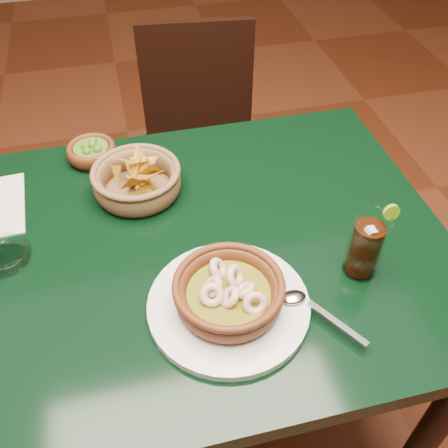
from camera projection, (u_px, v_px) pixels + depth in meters
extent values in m
plane|color=#471C0C|center=(178.00, 415.00, 1.52)|extent=(7.00, 7.00, 0.00)
cube|color=black|center=(154.00, 257.00, 1.01)|extent=(1.20, 0.80, 0.04)
cylinder|color=black|center=(429.00, 434.00, 1.13)|extent=(0.06, 0.06, 0.71)
cylinder|color=black|center=(319.00, 227.00, 1.60)|extent=(0.06, 0.06, 0.71)
cube|color=black|center=(204.00, 168.00, 1.70)|extent=(0.44, 0.44, 0.04)
cylinder|color=black|center=(161.00, 250.00, 1.72)|extent=(0.03, 0.03, 0.42)
cylinder|color=black|center=(258.00, 242.00, 1.75)|extent=(0.03, 0.03, 0.42)
cylinder|color=black|center=(159.00, 187.00, 1.96)|extent=(0.03, 0.03, 0.42)
cylinder|color=black|center=(244.00, 180.00, 1.99)|extent=(0.03, 0.03, 0.42)
cube|color=black|center=(197.00, 82.00, 1.67)|extent=(0.38, 0.07, 0.41)
cylinder|color=silver|center=(228.00, 305.00, 0.89)|extent=(0.29, 0.29, 0.02)
cylinder|color=#4E220F|center=(229.00, 301.00, 0.88)|extent=(0.17, 0.17, 0.01)
torus|color=#4E220F|center=(229.00, 293.00, 0.87)|extent=(0.21, 0.21, 0.04)
torus|color=#4E220F|center=(229.00, 285.00, 0.85)|extent=(0.20, 0.20, 0.01)
cylinder|color=#625B12|center=(229.00, 293.00, 0.87)|extent=(0.15, 0.15, 0.01)
torus|color=beige|center=(244.00, 291.00, 0.86)|extent=(0.06, 0.06, 0.05)
torus|color=beige|center=(235.00, 276.00, 0.87)|extent=(0.05, 0.05, 0.05)
torus|color=beige|center=(218.00, 269.00, 0.89)|extent=(0.05, 0.06, 0.05)
torus|color=beige|center=(213.00, 287.00, 0.86)|extent=(0.05, 0.06, 0.05)
torus|color=beige|center=(212.00, 295.00, 0.84)|extent=(0.06, 0.05, 0.05)
torus|color=beige|center=(230.00, 297.00, 0.85)|extent=(0.05, 0.05, 0.05)
torus|color=beige|center=(255.00, 304.00, 0.83)|extent=(0.05, 0.04, 0.05)
cube|color=silver|center=(337.00, 323.00, 0.85)|extent=(0.07, 0.11, 0.00)
ellipsoid|color=silver|center=(293.00, 297.00, 0.88)|extent=(0.05, 0.03, 0.01)
cylinder|color=brown|center=(139.00, 191.00, 1.11)|extent=(0.17, 0.17, 0.01)
torus|color=brown|center=(137.00, 181.00, 1.10)|extent=(0.23, 0.23, 0.06)
torus|color=brown|center=(136.00, 171.00, 1.08)|extent=(0.20, 0.20, 0.01)
cone|color=#B27D1D|center=(138.00, 170.00, 1.11)|extent=(0.09, 0.06, 0.09)
cone|color=#B27D1D|center=(136.00, 168.00, 1.07)|extent=(0.09, 0.06, 0.10)
cone|color=#B27D1D|center=(150.00, 175.00, 1.05)|extent=(0.08, 0.06, 0.06)
cone|color=#B27D1D|center=(150.00, 163.00, 1.07)|extent=(0.03, 0.08, 0.08)
cone|color=#B27D1D|center=(140.00, 160.00, 1.08)|extent=(0.06, 0.08, 0.08)
cone|color=#B27D1D|center=(133.00, 177.00, 1.10)|extent=(0.07, 0.08, 0.06)
cone|color=#B27D1D|center=(148.00, 182.00, 1.09)|extent=(0.07, 0.07, 0.07)
cone|color=#B27D1D|center=(141.00, 177.00, 1.08)|extent=(0.07, 0.08, 0.05)
cone|color=#B27D1D|center=(135.00, 168.00, 1.07)|extent=(0.07, 0.07, 0.09)
cone|color=#B27D1D|center=(124.00, 160.00, 1.10)|extent=(0.08, 0.07, 0.07)
cone|color=#B27D1D|center=(142.00, 191.00, 1.08)|extent=(0.07, 0.08, 0.09)
cone|color=#B27D1D|center=(118.00, 174.00, 1.05)|extent=(0.04, 0.09, 0.09)
cone|color=#B27D1D|center=(144.00, 165.00, 1.08)|extent=(0.10, 0.08, 0.07)
cone|color=#B27D1D|center=(133.00, 182.00, 1.05)|extent=(0.08, 0.04, 0.07)
cone|color=#B27D1D|center=(134.00, 166.00, 1.08)|extent=(0.06, 0.09, 0.07)
cone|color=#B27D1D|center=(151.00, 170.00, 1.06)|extent=(0.08, 0.04, 0.08)
cylinder|color=#4E220F|center=(93.00, 158.00, 1.20)|extent=(0.10, 0.10, 0.01)
torus|color=#4E220F|center=(92.00, 151.00, 1.19)|extent=(0.14, 0.14, 0.04)
cylinder|color=#2F4F11|center=(91.00, 149.00, 1.18)|extent=(0.08, 0.08, 0.01)
sphere|color=#2F4F11|center=(93.00, 141.00, 1.19)|extent=(0.02, 0.02, 0.02)
sphere|color=#2F4F11|center=(92.00, 145.00, 1.18)|extent=(0.02, 0.02, 0.02)
sphere|color=#2F4F11|center=(98.00, 150.00, 1.17)|extent=(0.02, 0.02, 0.02)
sphere|color=#2F4F11|center=(85.00, 147.00, 1.18)|extent=(0.02, 0.02, 0.02)
sphere|color=#2F4F11|center=(87.00, 152.00, 1.16)|extent=(0.02, 0.02, 0.02)
cylinder|color=white|center=(359.00, 268.00, 0.96)|extent=(0.06, 0.06, 0.01)
torus|color=white|center=(366.00, 245.00, 0.91)|extent=(0.14, 0.14, 0.08)
cylinder|color=black|center=(365.00, 249.00, 0.92)|extent=(0.06, 0.06, 0.11)
cube|color=silver|center=(370.00, 232.00, 0.87)|extent=(0.02, 0.02, 0.02)
cube|color=silver|center=(371.00, 239.00, 0.88)|extent=(0.02, 0.02, 0.02)
cube|color=silver|center=(366.00, 236.00, 0.89)|extent=(0.03, 0.02, 0.02)
cube|color=silver|center=(364.00, 228.00, 0.89)|extent=(0.02, 0.02, 0.02)
cube|color=silver|center=(363.00, 231.00, 0.90)|extent=(0.02, 0.03, 0.02)
torus|color=white|center=(374.00, 218.00, 0.86)|extent=(0.07, 0.07, 0.00)
cylinder|color=#5F990F|center=(391.00, 212.00, 0.86)|extent=(0.03, 0.01, 0.03)
cylinder|color=white|center=(4.00, 259.00, 0.97)|extent=(0.10, 0.10, 0.01)
torus|color=white|center=(2.00, 255.00, 0.96)|extent=(0.12, 0.12, 0.03)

